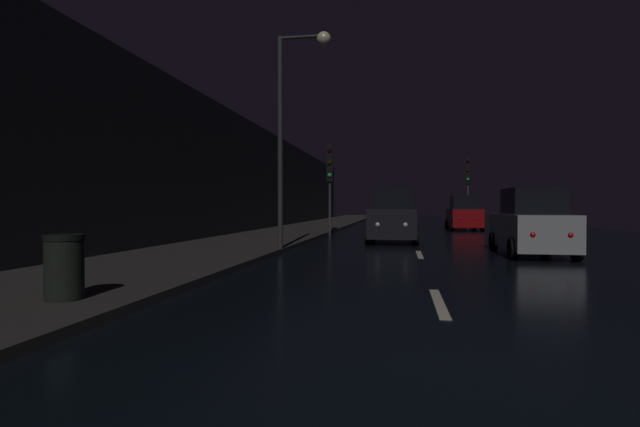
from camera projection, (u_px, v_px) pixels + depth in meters
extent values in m
cube|color=black|center=(410.00, 231.00, 28.29)|extent=(25.28, 84.00, 0.02)
cube|color=#33302D|center=(306.00, 228.00, 29.39)|extent=(4.40, 84.00, 0.15)
cube|color=black|center=(249.00, 178.00, 26.33)|extent=(0.80, 63.00, 6.14)
cube|color=beige|center=(439.00, 303.00, 7.11)|extent=(0.16, 2.20, 0.01)
cube|color=beige|center=(419.00, 254.00, 14.20)|extent=(0.16, 2.20, 0.01)
cube|color=beige|center=(414.00, 240.00, 20.16)|extent=(0.16, 2.20, 0.01)
cube|color=beige|center=(411.00, 233.00, 25.47)|extent=(0.16, 2.20, 0.01)
cylinder|color=#38383A|center=(330.00, 208.00, 23.76)|extent=(0.12, 0.12, 2.74)
cube|color=black|center=(330.00, 163.00, 23.72)|extent=(0.33, 0.36, 1.90)
sphere|color=black|center=(330.00, 150.00, 23.54)|extent=(0.22, 0.22, 0.22)
sphere|color=black|center=(330.00, 163.00, 23.55)|extent=(0.22, 0.22, 0.22)
sphere|color=#19D84C|center=(330.00, 175.00, 23.56)|extent=(0.22, 0.22, 0.22)
cylinder|color=#38383A|center=(468.00, 206.00, 32.83)|extent=(0.12, 0.12, 3.06)
cube|color=black|center=(468.00, 171.00, 32.79)|extent=(0.36, 0.39, 1.90)
sphere|color=black|center=(468.00, 161.00, 32.62)|extent=(0.22, 0.22, 0.22)
sphere|color=black|center=(468.00, 170.00, 32.63)|extent=(0.22, 0.22, 0.22)
sphere|color=#19D84C|center=(468.00, 179.00, 32.64)|extent=(0.22, 0.22, 0.22)
cylinder|color=#2D2D30|center=(280.00, 145.00, 14.69)|extent=(0.16, 0.16, 6.84)
cylinder|color=#2D2D30|center=(302.00, 37.00, 14.52)|extent=(1.40, 0.10, 0.10)
sphere|color=beige|center=(324.00, 39.00, 14.40)|extent=(0.44, 0.44, 0.44)
cylinder|color=black|center=(64.00, 270.00, 6.62)|extent=(0.52, 0.52, 0.85)
cylinder|color=black|center=(64.00, 237.00, 6.61)|extent=(0.55, 0.55, 0.08)
cube|color=black|center=(392.00, 223.00, 19.35)|extent=(1.86, 4.34, 1.14)
cube|color=black|center=(392.00, 199.00, 19.48)|extent=(1.58, 2.17, 0.87)
cylinder|color=black|center=(416.00, 236.00, 17.70)|extent=(0.23, 0.66, 0.66)
cylinder|color=black|center=(368.00, 236.00, 18.01)|extent=(0.23, 0.66, 0.66)
cylinder|color=black|center=(414.00, 232.00, 20.70)|extent=(0.23, 0.66, 0.66)
cylinder|color=black|center=(373.00, 232.00, 21.01)|extent=(0.23, 0.66, 0.66)
sphere|color=white|center=(405.00, 225.00, 17.17)|extent=(0.19, 0.19, 0.19)
sphere|color=white|center=(378.00, 225.00, 17.34)|extent=(0.19, 0.19, 0.19)
sphere|color=red|center=(404.00, 221.00, 21.36)|extent=(0.19, 0.19, 0.19)
sphere|color=red|center=(382.00, 221.00, 21.53)|extent=(0.19, 0.19, 0.19)
cube|color=#A5A8AD|center=(531.00, 231.00, 14.13)|extent=(1.69, 3.94, 1.03)
cube|color=black|center=(532.00, 201.00, 13.98)|extent=(1.43, 1.97, 0.79)
cylinder|color=black|center=(493.00, 241.00, 15.63)|extent=(0.21, 0.60, 0.60)
cylinder|color=black|center=(546.00, 242.00, 15.35)|extent=(0.21, 0.60, 0.60)
cylinder|color=black|center=(513.00, 249.00, 12.92)|extent=(0.21, 0.60, 0.60)
cylinder|color=black|center=(577.00, 250.00, 12.64)|extent=(0.21, 0.60, 0.60)
sphere|color=slate|center=(501.00, 228.00, 16.11)|extent=(0.17, 0.17, 0.17)
sphere|color=slate|center=(530.00, 228.00, 15.95)|extent=(0.17, 0.17, 0.17)
sphere|color=red|center=(532.00, 235.00, 12.31)|extent=(0.17, 0.17, 0.17)
sphere|color=red|center=(570.00, 235.00, 12.15)|extent=(0.17, 0.17, 0.17)
cube|color=maroon|center=(464.00, 218.00, 29.05)|extent=(1.78, 4.16, 1.09)
cube|color=black|center=(464.00, 202.00, 28.89)|extent=(1.51, 2.08, 0.83)
cylinder|color=black|center=(447.00, 224.00, 30.64)|extent=(0.22, 0.63, 0.63)
cylinder|color=black|center=(474.00, 224.00, 30.34)|extent=(0.22, 0.63, 0.63)
cylinder|color=black|center=(452.00, 226.00, 27.77)|extent=(0.22, 0.63, 0.63)
cylinder|color=black|center=(482.00, 226.00, 27.48)|extent=(0.22, 0.63, 0.63)
sphere|color=slate|center=(452.00, 217.00, 31.14)|extent=(0.18, 0.18, 0.18)
sphere|color=slate|center=(467.00, 217.00, 30.98)|extent=(0.18, 0.18, 0.18)
sphere|color=red|center=(460.00, 218.00, 27.13)|extent=(0.18, 0.18, 0.18)
sphere|color=red|center=(477.00, 219.00, 26.96)|extent=(0.18, 0.18, 0.18)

